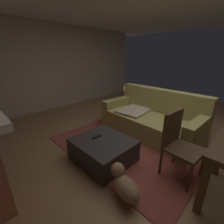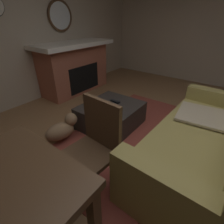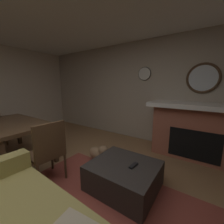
# 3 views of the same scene
# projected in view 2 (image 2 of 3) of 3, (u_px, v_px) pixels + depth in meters

# --- Properties ---
(floor) EXTENTS (8.51, 8.51, 0.00)m
(floor) POSITION_uv_depth(u_px,v_px,m) (155.00, 169.00, 1.99)
(floor) COLOR olive
(wall_back_fireplace_side) EXTENTS (7.49, 0.12, 2.51)m
(wall_back_fireplace_side) POSITION_uv_depth(u_px,v_px,m) (5.00, 37.00, 2.91)
(wall_back_fireplace_side) COLOR #B7A893
(wall_back_fireplace_side) RESTS_ON ground
(area_rug) EXTENTS (2.60, 2.00, 0.01)m
(area_rug) POSITION_uv_depth(u_px,v_px,m) (147.00, 140.00, 2.45)
(area_rug) COLOR brown
(area_rug) RESTS_ON ground
(fireplace) EXTENTS (1.78, 0.76, 1.09)m
(fireplace) POSITION_uv_depth(u_px,v_px,m) (75.00, 67.00, 3.85)
(fireplace) COLOR #9E5642
(fireplace) RESTS_ON ground
(round_wall_mirror) EXTENTS (0.61, 0.05, 0.61)m
(round_wall_mirror) POSITION_uv_depth(u_px,v_px,m) (60.00, 16.00, 3.51)
(round_wall_mirror) COLOR #4C331E
(couch) EXTENTS (2.09, 1.05, 0.93)m
(couch) POSITION_uv_depth(u_px,v_px,m) (208.00, 145.00, 1.88)
(couch) COLOR #9E8E4C
(couch) RESTS_ON ground
(ottoman_coffee_table) EXTENTS (0.89, 0.79, 0.36)m
(ottoman_coffee_table) POSITION_uv_depth(u_px,v_px,m) (111.00, 116.00, 2.70)
(ottoman_coffee_table) COLOR #2D2826
(ottoman_coffee_table) RESTS_ON ground
(tv_remote) EXTENTS (0.06, 0.16, 0.02)m
(tv_remote) POSITION_uv_depth(u_px,v_px,m) (115.00, 101.00, 2.71)
(tv_remote) COLOR black
(tv_remote) RESTS_ON ottoman_coffee_table
(dining_chair_west) EXTENTS (0.47, 0.47, 0.93)m
(dining_chair_west) POSITION_uv_depth(u_px,v_px,m) (94.00, 143.00, 1.59)
(dining_chair_west) COLOR #513823
(dining_chair_west) RESTS_ON ground
(small_dog) EXTENTS (0.49, 0.33, 0.33)m
(small_dog) POSITION_uv_depth(u_px,v_px,m) (62.00, 129.00, 2.36)
(small_dog) COLOR #8C6B4C
(small_dog) RESTS_ON ground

